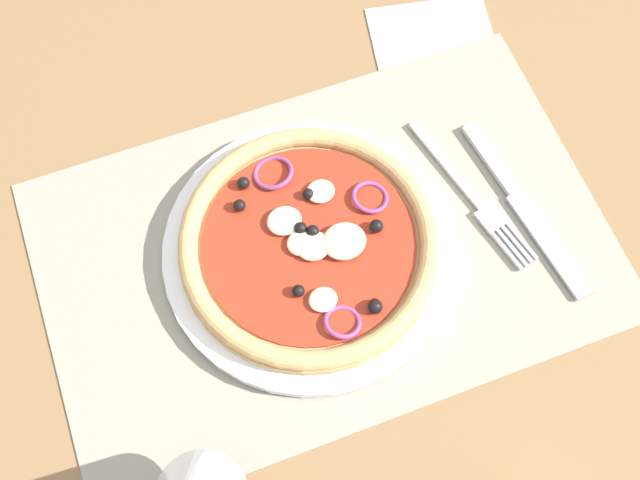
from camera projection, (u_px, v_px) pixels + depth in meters
The scene contains 7 objects.
ground_plane at pixel (324, 255), 73.96cm from camera, with size 190.00×140.00×2.40cm, color olive.
placemat at pixel (325, 249), 72.67cm from camera, with size 51.84×33.29×0.40cm, color gray.
plate at pixel (310, 253), 71.62cm from camera, with size 26.77×26.77×1.27cm, color white.
pizza at pixel (310, 245), 70.05cm from camera, with size 23.56×23.56×2.58cm.
fork at pixel (475, 199), 74.23cm from camera, with size 5.60×17.87×0.44cm.
knife at pixel (526, 209), 73.79cm from camera, with size 4.34×20.04×0.62cm.
napkin at pixel (435, 45), 81.81cm from camera, with size 12.74×11.46×0.36cm, color white.
Camera 1 is at (10.10, 26.02, 67.31)cm, focal length 44.03 mm.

